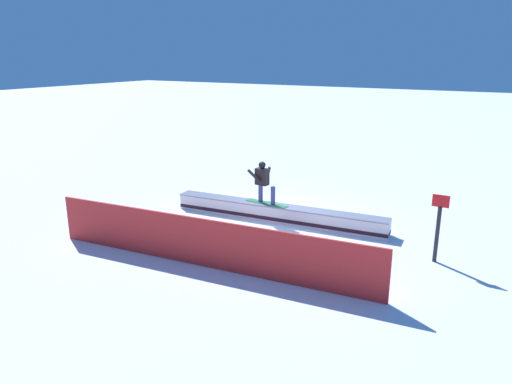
# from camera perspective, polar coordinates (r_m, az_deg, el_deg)

# --- Properties ---
(ground_plane) EXTENTS (120.00, 120.00, 0.00)m
(ground_plane) POSITION_cam_1_polar(r_m,az_deg,el_deg) (14.89, 2.57, -3.44)
(ground_plane) COLOR white
(grind_box) EXTENTS (6.87, 1.15, 0.51)m
(grind_box) POSITION_cam_1_polar(r_m,az_deg,el_deg) (14.81, 2.58, -2.60)
(grind_box) COLOR white
(grind_box) RESTS_ON ground_plane
(snowboarder) EXTENTS (1.46, 0.45, 1.32)m
(snowboarder) POSITION_cam_1_polar(r_m,az_deg,el_deg) (14.74, 0.88, 1.33)
(snowboarder) COLOR #33824C
(snowboarder) RESTS_ON grind_box
(safety_fence) EXTENTS (8.78, 0.85, 1.23)m
(safety_fence) POSITION_cam_1_polar(r_m,az_deg,el_deg) (11.62, -6.19, -6.09)
(safety_fence) COLOR red
(safety_fence) RESTS_ON ground_plane
(trail_marker) EXTENTS (0.40, 0.10, 1.74)m
(trail_marker) POSITION_cam_1_polar(r_m,az_deg,el_deg) (12.54, 20.97, -3.86)
(trail_marker) COLOR #262628
(trail_marker) RESTS_ON ground_plane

